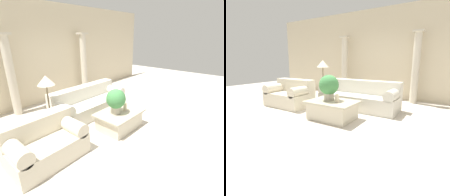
% 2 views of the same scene
% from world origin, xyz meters
% --- Properties ---
extents(ground_plane, '(16.00, 16.00, 0.00)m').
position_xyz_m(ground_plane, '(0.00, 0.00, 0.00)').
color(ground_plane, beige).
extents(wall_back, '(10.00, 0.06, 3.20)m').
position_xyz_m(wall_back, '(0.00, 2.73, 1.60)').
color(wall_back, beige).
rests_on(wall_back, ground_plane).
extents(sofa_long, '(2.26, 0.87, 0.80)m').
position_xyz_m(sofa_long, '(-0.04, 0.82, 0.33)').
color(sofa_long, beige).
rests_on(sofa_long, ground_plane).
extents(loveseat, '(1.36, 0.87, 0.80)m').
position_xyz_m(loveseat, '(-1.94, -0.05, 0.34)').
color(loveseat, beige).
rests_on(loveseat, ground_plane).
extents(coffee_table, '(1.15, 0.82, 0.43)m').
position_xyz_m(coffee_table, '(-0.14, -0.41, 0.22)').
color(coffee_table, beige).
rests_on(coffee_table, ground_plane).
extents(potted_plant, '(0.47, 0.47, 0.60)m').
position_xyz_m(potted_plant, '(-0.25, -0.38, 0.78)').
color(potted_plant, '#B2A893').
rests_on(potted_plant, coffee_table).
extents(pillar_candle, '(0.09, 0.09, 0.19)m').
position_xyz_m(pillar_candle, '(0.03, -0.45, 0.53)').
color(pillar_candle, beige).
rests_on(pillar_candle, coffee_table).
extents(floor_lamp, '(0.38, 0.38, 1.38)m').
position_xyz_m(floor_lamp, '(-1.31, 0.78, 1.18)').
color(floor_lamp, brown).
rests_on(floor_lamp, ground_plane).
extents(column_left, '(0.32, 0.32, 2.28)m').
position_xyz_m(column_left, '(-1.45, 2.36, 1.17)').
color(column_left, beige).
rests_on(column_left, ground_plane).
extents(column_right, '(0.32, 0.32, 2.28)m').
position_xyz_m(column_right, '(1.17, 2.36, 1.17)').
color(column_right, beige).
rests_on(column_right, ground_plane).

